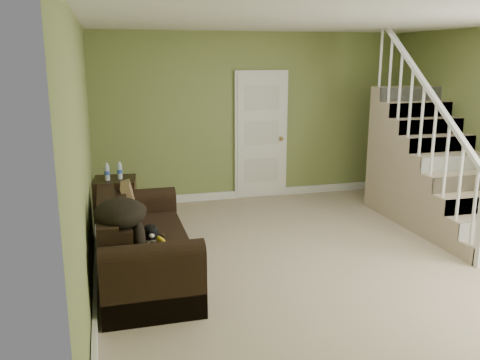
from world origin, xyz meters
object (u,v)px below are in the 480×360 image
sofa (140,249)px  side_table (116,202)px  banana (160,240)px  cat (151,233)px

sofa → side_table: size_ratio=2.35×
sofa → banana: size_ratio=9.61×
side_table → banana: size_ratio=4.08×
sofa → cat: (0.10, -0.15, 0.21)m
sofa → side_table: 1.77m
sofa → side_table: (-0.20, 1.76, 0.02)m
side_table → banana: side_table is taller
side_table → banana: (0.38, -1.99, 0.14)m
cat → banana: cat is taller
sofa → banana: 0.33m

